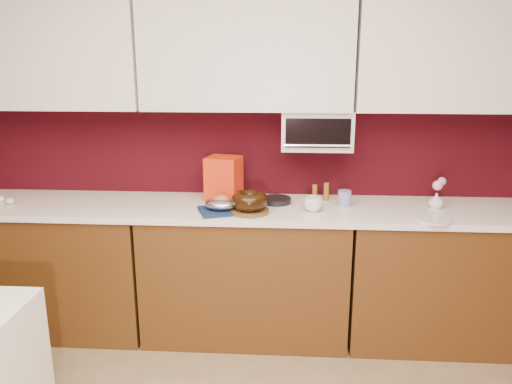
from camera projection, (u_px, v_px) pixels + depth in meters
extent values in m
cube|color=#37070E|center=(249.00, 144.00, 3.42)|extent=(4.00, 0.02, 2.50)
cube|color=#522F10|center=(52.00, 268.00, 3.42)|extent=(1.31, 0.58, 0.86)
cube|color=#522F10|center=(246.00, 273.00, 3.34)|extent=(1.31, 0.58, 0.86)
cube|color=#522F10|center=(449.00, 279.00, 3.25)|extent=(1.31, 0.58, 0.86)
cube|color=white|center=(246.00, 209.00, 3.22)|extent=(4.00, 0.62, 0.04)
cube|color=white|center=(40.00, 54.00, 3.19)|extent=(1.31, 0.33, 0.70)
cube|color=white|center=(247.00, 53.00, 3.11)|extent=(1.31, 0.33, 0.70)
cube|color=white|center=(465.00, 53.00, 3.03)|extent=(1.31, 0.33, 0.70)
cube|color=white|center=(317.00, 129.00, 3.22)|extent=(0.45, 0.30, 0.25)
cube|color=black|center=(318.00, 133.00, 3.07)|extent=(0.40, 0.02, 0.18)
cylinder|color=silver|center=(318.00, 145.00, 3.07)|extent=(0.42, 0.02, 0.02)
cylinder|color=brown|center=(249.00, 211.00, 3.06)|extent=(0.27, 0.27, 0.02)
torus|color=black|center=(249.00, 200.00, 3.05)|extent=(0.27, 0.27, 0.09)
cube|color=#14264B|center=(221.00, 211.00, 3.08)|extent=(0.32, 0.30, 0.02)
ellipsoid|color=silver|center=(221.00, 204.00, 3.07)|extent=(0.22, 0.19, 0.08)
ellipsoid|color=#A6634B|center=(221.00, 200.00, 3.06)|extent=(0.10, 0.09, 0.06)
cube|color=red|center=(224.00, 178.00, 3.33)|extent=(0.25, 0.24, 0.29)
cylinder|color=black|center=(276.00, 200.00, 3.28)|extent=(0.20, 0.20, 0.03)
imported|color=silver|center=(313.00, 203.00, 3.09)|extent=(0.14, 0.14, 0.11)
cylinder|color=navy|center=(344.00, 198.00, 3.21)|extent=(0.11, 0.11, 0.10)
imported|color=silver|center=(436.00, 200.00, 3.15)|extent=(0.08, 0.08, 0.11)
sphere|color=pink|center=(438.00, 185.00, 3.13)|extent=(0.06, 0.06, 0.06)
sphere|color=#7B9BC6|center=(442.00, 181.00, 3.14)|extent=(0.05, 0.05, 0.05)
cylinder|color=white|center=(436.00, 220.00, 2.91)|extent=(0.24, 0.24, 0.01)
cylinder|color=brown|center=(315.00, 192.00, 3.37)|extent=(0.03, 0.03, 0.10)
ellipsoid|color=white|center=(0.00, 199.00, 3.30)|extent=(0.05, 0.04, 0.04)
ellipsoid|color=silver|center=(10.00, 201.00, 3.24)|extent=(0.06, 0.05, 0.04)
cylinder|color=brown|center=(326.00, 191.00, 3.32)|extent=(0.04, 0.04, 0.12)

